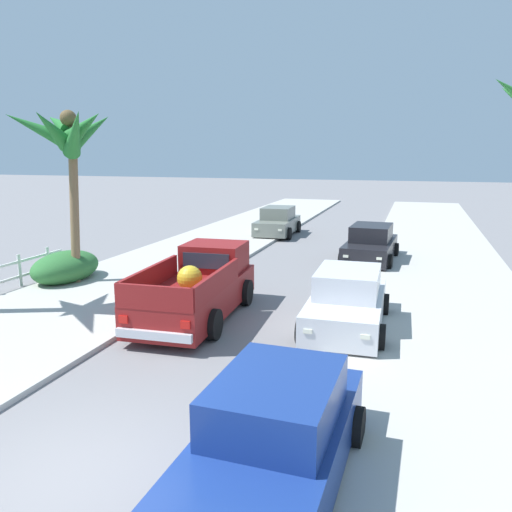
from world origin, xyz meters
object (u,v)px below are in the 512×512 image
car_right_mid (278,222)px  car_left_near (347,302)px  pickup_truck (199,288)px  car_left_mid (371,245)px  palm_tree_left_mid (69,137)px  car_right_near (275,437)px  hedge_bush (66,267)px

car_right_mid → car_left_near: bearing=-68.2°
pickup_truck → car_left_mid: pickup_truck is taller
car_left_near → palm_tree_left_mid: palm_tree_left_mid is taller
palm_tree_left_mid → car_right_near: bearing=-41.9°
car_left_near → car_right_near: (-0.08, -6.56, 0.00)m
pickup_truck → car_right_near: size_ratio=1.23×
car_right_near → palm_tree_left_mid: bearing=138.1°
hedge_bush → car_left_near: bearing=-10.2°
palm_tree_left_mid → hedge_bush: (-0.52, 0.02, -4.38)m
car_left_near → car_right_mid: 15.10m
car_right_mid → palm_tree_left_mid: 13.49m
car_right_near → car_left_near: bearing=89.3°
car_left_mid → hedge_bush: (-9.73, -6.62, -0.16)m
hedge_bush → car_right_mid: bearing=70.8°
car_left_mid → car_right_mid: bearing=134.2°
car_right_near → hedge_bush: (-9.80, 8.34, -0.16)m
pickup_truck → car_left_near: (4.01, 0.17, -0.07)m
pickup_truck → hedge_bush: size_ratio=1.89×
car_right_near → car_right_mid: same height
pickup_truck → hedge_bush: 6.19m
car_left_mid → car_right_mid: (-5.46, 5.61, 0.00)m
pickup_truck → car_right_mid: (-1.60, 14.18, -0.07)m
car_left_near → car_right_near: size_ratio=1.00×
car_right_near → palm_tree_left_mid: palm_tree_left_mid is taller
car_left_mid → palm_tree_left_mid: size_ratio=0.74×
car_right_near → car_left_mid: bearing=90.2°
car_left_mid → hedge_bush: size_ratio=1.55×
car_left_mid → palm_tree_left_mid: (-9.21, -6.64, 4.22)m
car_right_near → palm_tree_left_mid: size_ratio=0.73×
car_right_near → pickup_truck: bearing=121.6°
pickup_truck → palm_tree_left_mid: (-5.34, 1.93, 4.15)m
car_right_mid → palm_tree_left_mid: size_ratio=0.73×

